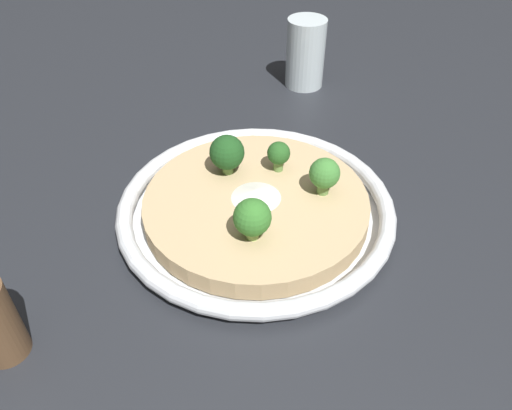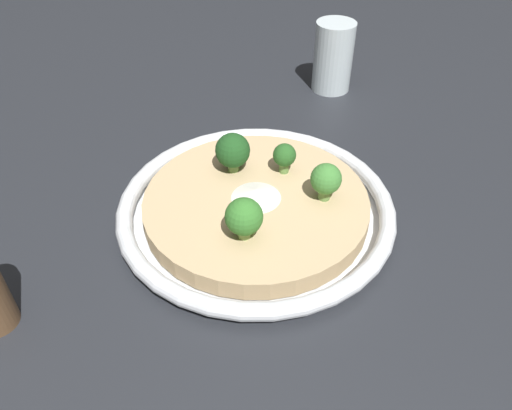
# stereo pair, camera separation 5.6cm
# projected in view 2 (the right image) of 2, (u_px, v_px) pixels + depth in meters

# --- Properties ---
(ground_plane) EXTENTS (6.00, 6.00, 0.00)m
(ground_plane) POSITION_uv_depth(u_px,v_px,m) (256.00, 217.00, 0.57)
(ground_plane) COLOR #23262B
(risotto_bowl) EXTENTS (0.31, 0.31, 0.03)m
(risotto_bowl) POSITION_uv_depth(u_px,v_px,m) (256.00, 207.00, 0.56)
(risotto_bowl) COLOR silver
(risotto_bowl) RESTS_ON ground_plane
(cheese_sprinkle) EXTENTS (0.06, 0.06, 0.01)m
(cheese_sprinkle) POSITION_uv_depth(u_px,v_px,m) (256.00, 193.00, 0.55)
(cheese_sprinkle) COLOR white
(cheese_sprinkle) RESTS_ON risotto_bowl
(broccoli_right) EXTENTS (0.04, 0.04, 0.05)m
(broccoli_right) POSITION_uv_depth(u_px,v_px,m) (233.00, 151.00, 0.57)
(broccoli_right) COLOR #668E47
(broccoli_right) RESTS_ON risotto_bowl
(broccoli_back_left) EXTENTS (0.04, 0.04, 0.05)m
(broccoli_back_left) POSITION_uv_depth(u_px,v_px,m) (244.00, 217.00, 0.49)
(broccoli_back_left) COLOR #84A856
(broccoli_back_left) RESTS_ON risotto_bowl
(broccoli_front) EXTENTS (0.03, 0.03, 0.04)m
(broccoli_front) POSITION_uv_depth(u_px,v_px,m) (326.00, 180.00, 0.53)
(broccoli_front) COLOR #668E47
(broccoli_front) RESTS_ON risotto_bowl
(broccoli_front_right) EXTENTS (0.03, 0.03, 0.04)m
(broccoli_front_right) POSITION_uv_depth(u_px,v_px,m) (284.00, 156.00, 0.57)
(broccoli_front_right) COLOR #668E47
(broccoli_front_right) RESTS_ON risotto_bowl
(drinking_glass) EXTENTS (0.06, 0.06, 0.11)m
(drinking_glass) POSITION_uv_depth(u_px,v_px,m) (333.00, 57.00, 0.77)
(drinking_glass) COLOR silver
(drinking_glass) RESTS_ON ground_plane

